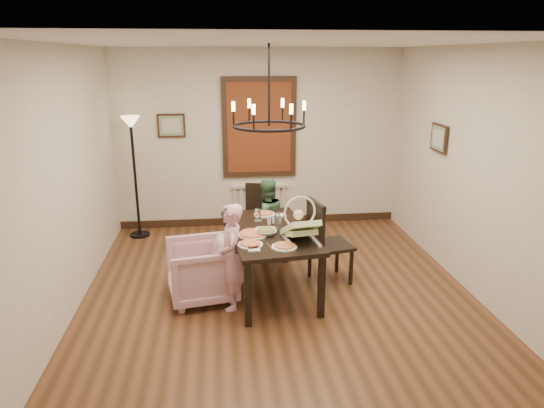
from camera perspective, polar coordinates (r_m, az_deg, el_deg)
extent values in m
cube|color=brown|center=(5.78, 0.76, -10.48)|extent=(4.50, 5.00, 0.01)
cube|color=white|center=(5.13, 0.89, 18.46)|extent=(4.50, 5.00, 0.01)
cube|color=beige|center=(7.72, -1.52, 7.55)|extent=(4.50, 0.01, 2.80)
cube|color=beige|center=(5.48, -23.22, 2.22)|extent=(0.01, 5.00, 2.80)
cube|color=beige|center=(5.99, 22.73, 3.44)|extent=(0.01, 5.00, 2.80)
cube|color=black|center=(5.59, -0.33, -3.31)|extent=(1.09, 1.70, 0.05)
cube|color=black|center=(5.00, -2.84, -10.62)|extent=(0.07, 0.07, 0.70)
cube|color=black|center=(6.34, -5.30, -4.50)|extent=(0.07, 0.07, 0.70)
cube|color=black|center=(5.18, 5.84, -9.66)|extent=(0.07, 0.07, 0.70)
cube|color=black|center=(6.49, 1.60, -3.93)|extent=(0.07, 0.07, 0.70)
imported|color=#D5A2B0|center=(5.60, -8.29, -7.75)|extent=(0.87, 0.85, 0.68)
imported|color=#DC9BB7|center=(5.32, -4.81, -7.22)|extent=(0.24, 0.36, 0.99)
imported|color=#3C6542|center=(6.53, -0.69, -2.68)|extent=(0.54, 0.48, 0.94)
imported|color=white|center=(5.43, -0.75, -3.26)|extent=(0.29, 0.29, 0.07)
cylinder|color=tan|center=(5.40, -2.30, -3.55)|extent=(0.32, 0.32, 0.04)
cylinder|color=silver|center=(5.58, 0.78, -2.25)|extent=(0.08, 0.08, 0.15)
cube|color=brown|center=(7.65, -1.51, 8.98)|extent=(1.00, 0.03, 1.40)
cube|color=black|center=(7.66, -11.76, 9.02)|extent=(0.42, 0.03, 0.36)
cube|color=black|center=(6.71, 19.03, 7.36)|extent=(0.03, 0.42, 0.36)
torus|color=black|center=(5.29, -0.35, 9.19)|extent=(0.80, 0.80, 0.04)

